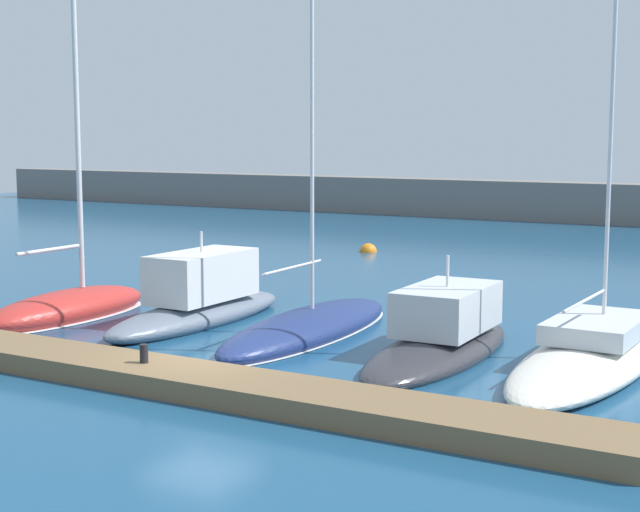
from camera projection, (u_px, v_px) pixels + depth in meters
ground_plane at (201, 375)px, 23.19m from camera, size 120.00×120.00×0.00m
dock_pier at (166, 377)px, 22.03m from camera, size 21.74×1.93×0.49m
breakwater_seawall at (624, 204)px, 61.26m from camera, size 108.00×2.31×2.62m
sailboat_red_nearest at (69, 305)px, 30.30m from camera, size 2.32×6.68×13.67m
motorboat_slate_second at (200, 299)px, 29.57m from camera, size 2.15×8.20×3.08m
sailboat_navy_third at (308, 327)px, 27.75m from camera, size 2.74×9.17×17.60m
motorboat_charcoal_fourth at (442, 338)px, 25.20m from camera, size 2.70×8.13×2.98m
sailboat_ivory_fifth at (593, 353)px, 23.87m from camera, size 2.91×10.31×17.43m
mooring_buoy_orange at (368, 252)px, 47.23m from camera, size 0.86×0.86×0.86m
dock_bollard at (144, 354)px, 22.30m from camera, size 0.20×0.20×0.44m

